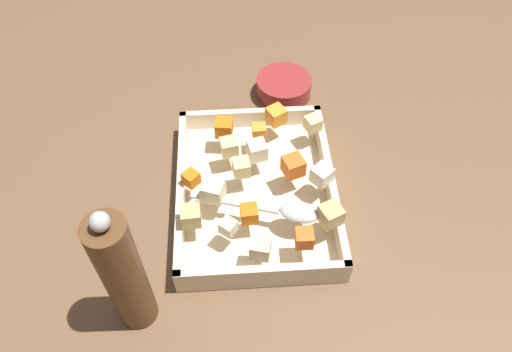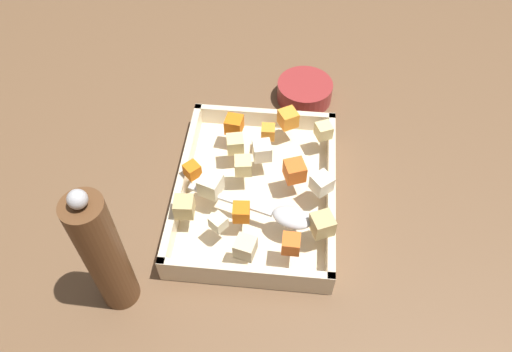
# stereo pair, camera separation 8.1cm
# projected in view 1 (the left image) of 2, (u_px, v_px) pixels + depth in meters

# --- Properties ---
(ground_plane) EXTENTS (4.00, 4.00, 0.00)m
(ground_plane) POSITION_uv_depth(u_px,v_px,m) (259.00, 198.00, 0.87)
(ground_plane) COLOR brown
(baking_dish) EXTENTS (0.34, 0.26, 0.05)m
(baking_dish) POSITION_uv_depth(u_px,v_px,m) (256.00, 193.00, 0.85)
(baking_dish) COLOR beige
(baking_dish) RESTS_ON ground_plane
(carrot_chunk_near_spoon) EXTENTS (0.03, 0.03, 0.03)m
(carrot_chunk_near_spoon) POSITION_uv_depth(u_px,v_px,m) (304.00, 238.00, 0.74)
(carrot_chunk_near_spoon) COLOR orange
(carrot_chunk_near_spoon) RESTS_ON baking_dish
(carrot_chunk_near_right) EXTENTS (0.04, 0.04, 0.03)m
(carrot_chunk_near_right) POSITION_uv_depth(u_px,v_px,m) (276.00, 115.00, 0.90)
(carrot_chunk_near_right) COLOR orange
(carrot_chunk_near_right) RESTS_ON baking_dish
(carrot_chunk_back_center) EXTENTS (0.04, 0.04, 0.03)m
(carrot_chunk_back_center) POSITION_uv_depth(u_px,v_px,m) (293.00, 166.00, 0.82)
(carrot_chunk_back_center) COLOR orange
(carrot_chunk_back_center) RESTS_ON baking_dish
(carrot_chunk_near_left) EXTENTS (0.03, 0.03, 0.03)m
(carrot_chunk_near_left) POSITION_uv_depth(u_px,v_px,m) (249.00, 214.00, 0.77)
(carrot_chunk_near_left) COLOR orange
(carrot_chunk_near_left) RESTS_ON baking_dish
(carrot_chunk_corner_se) EXTENTS (0.03, 0.03, 0.02)m
(carrot_chunk_corner_se) POSITION_uv_depth(u_px,v_px,m) (191.00, 176.00, 0.81)
(carrot_chunk_corner_se) COLOR orange
(carrot_chunk_corner_se) RESTS_ON baking_dish
(carrot_chunk_front_center) EXTENTS (0.02, 0.02, 0.02)m
(carrot_chunk_front_center) POSITION_uv_depth(u_px,v_px,m) (259.00, 131.00, 0.88)
(carrot_chunk_front_center) COLOR orange
(carrot_chunk_front_center) RESTS_ON baking_dish
(carrot_chunk_under_handle) EXTENTS (0.03, 0.03, 0.03)m
(carrot_chunk_under_handle) POSITION_uv_depth(u_px,v_px,m) (224.00, 128.00, 0.88)
(carrot_chunk_under_handle) COLOR orange
(carrot_chunk_under_handle) RESTS_ON baking_dish
(potato_chunk_mid_right) EXTENTS (0.03, 0.03, 0.03)m
(potato_chunk_mid_right) POSITION_uv_depth(u_px,v_px,m) (229.00, 147.00, 0.85)
(potato_chunk_mid_right) COLOR #E0CC89
(potato_chunk_mid_right) RESTS_ON baking_dish
(potato_chunk_heap_side) EXTENTS (0.03, 0.03, 0.03)m
(potato_chunk_heap_side) POSITION_uv_depth(u_px,v_px,m) (241.00, 167.00, 0.82)
(potato_chunk_heap_side) COLOR #E0CC89
(potato_chunk_heap_side) RESTS_ON baking_dish
(potato_chunk_corner_nw) EXTENTS (0.04, 0.04, 0.03)m
(potato_chunk_corner_nw) POSITION_uv_depth(u_px,v_px,m) (213.00, 191.00, 0.79)
(potato_chunk_corner_nw) COLOR beige
(potato_chunk_corner_nw) RESTS_ON baking_dish
(potato_chunk_mid_left) EXTENTS (0.03, 0.03, 0.03)m
(potato_chunk_mid_left) POSITION_uv_depth(u_px,v_px,m) (313.00, 123.00, 0.89)
(potato_chunk_mid_left) COLOR #E0CC89
(potato_chunk_mid_left) RESTS_ON baking_dish
(potato_chunk_far_right) EXTENTS (0.03, 0.03, 0.03)m
(potato_chunk_far_right) POSITION_uv_depth(u_px,v_px,m) (191.00, 216.00, 0.76)
(potato_chunk_far_right) COLOR tan
(potato_chunk_far_right) RESTS_ON baking_dish
(potato_chunk_rim_edge) EXTENTS (0.03, 0.03, 0.02)m
(potato_chunk_rim_edge) POSITION_uv_depth(u_px,v_px,m) (228.00, 227.00, 0.75)
(potato_chunk_rim_edge) COLOR beige
(potato_chunk_rim_edge) RESTS_ON baking_dish
(potato_chunk_far_left) EXTENTS (0.04, 0.04, 0.03)m
(potato_chunk_far_left) POSITION_uv_depth(u_px,v_px,m) (331.00, 215.00, 0.76)
(potato_chunk_far_left) COLOR tan
(potato_chunk_far_left) RESTS_ON baking_dish
(potato_chunk_heap_top) EXTENTS (0.04, 0.04, 0.03)m
(potato_chunk_heap_top) POSITION_uv_depth(u_px,v_px,m) (260.00, 248.00, 0.73)
(potato_chunk_heap_top) COLOR beige
(potato_chunk_heap_top) RESTS_ON baking_dish
(parsnip_chunk_center) EXTENTS (0.04, 0.04, 0.03)m
(parsnip_chunk_center) POSITION_uv_depth(u_px,v_px,m) (258.00, 150.00, 0.84)
(parsnip_chunk_center) COLOR silver
(parsnip_chunk_center) RESTS_ON baking_dish
(parsnip_chunk_corner_sw) EXTENTS (0.04, 0.04, 0.03)m
(parsnip_chunk_corner_sw) POSITION_uv_depth(u_px,v_px,m) (322.00, 175.00, 0.81)
(parsnip_chunk_corner_sw) COLOR silver
(parsnip_chunk_corner_sw) RESTS_ON baking_dish
(serving_spoon) EXTENTS (0.08, 0.21, 0.02)m
(serving_spoon) POSITION_uv_depth(u_px,v_px,m) (291.00, 211.00, 0.77)
(serving_spoon) COLOR silver
(serving_spoon) RESTS_ON baking_dish
(pepper_mill) EXTENTS (0.05, 0.05, 0.26)m
(pepper_mill) POSITION_uv_depth(u_px,v_px,m) (123.00, 275.00, 0.64)
(pepper_mill) COLOR brown
(pepper_mill) RESTS_ON ground_plane
(small_prep_bowl) EXTENTS (0.11, 0.11, 0.04)m
(small_prep_bowl) POSITION_uv_depth(u_px,v_px,m) (284.00, 87.00, 1.01)
(small_prep_bowl) COLOR maroon
(small_prep_bowl) RESTS_ON ground_plane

